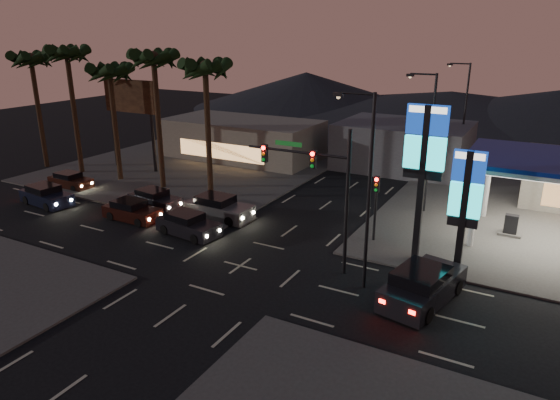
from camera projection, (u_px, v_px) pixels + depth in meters
The scene contains 27 objects.
ground at pixel (240, 266), 28.35m from camera, with size 140.00×140.00×0.00m, color black.
corner_lot_nw at pixel (192, 167), 48.92m from camera, with size 24.00×24.00×0.12m, color #47443F.
pylon_sign_tall at pixel (424, 153), 27.01m from camera, with size 2.20×0.35×9.00m.
pylon_sign_short at pixel (466, 195), 25.60m from camera, with size 1.60×0.35×7.00m.
traffic_signal_mast at pixel (317, 178), 26.63m from camera, with size 6.10×0.39×8.00m.
pedestal_signal at pixel (376, 198), 30.72m from camera, with size 0.32×0.39×4.30m.
streetlight_near at pixel (366, 181), 24.27m from camera, with size 2.14×0.25×10.00m.
streetlight_mid at pixel (428, 136), 35.07m from camera, with size 2.14×0.25×10.00m.
streetlight_far at pixel (463, 110), 46.71m from camera, with size 2.14×0.25×10.00m.
palm_a at pixel (206, 77), 37.35m from camera, with size 4.41×4.41×10.86m.
palm_b at pixel (154, 68), 39.45m from camera, with size 4.41×4.41×11.46m.
palm_c at pixel (110, 79), 42.07m from camera, with size 4.41×4.41×10.26m.
palm_d at pixel (68, 62), 43.95m from camera, with size 4.41×4.41×11.66m.
palm_e at pixel (32, 66), 46.40m from camera, with size 4.41×4.41×11.06m.
billboard at pixel (130, 103), 46.48m from camera, with size 6.00×0.30×8.50m.
building_far_west at pixel (242, 139), 52.38m from camera, with size 16.00×8.00×4.00m, color #726B5B.
building_far_mid at pixel (403, 146), 48.35m from camera, with size 12.00×9.00×4.40m, color #4C4C51.
hill_left at pixel (306, 90), 88.66m from camera, with size 40.00×40.00×6.00m, color black.
hill_right at pixel (560, 108), 70.60m from camera, with size 50.00×50.00×5.00m, color black.
hill_center at pixel (450, 104), 77.60m from camera, with size 60.00×60.00×4.00m, color black.
car_lane_a_front at pixel (188, 225), 32.58m from camera, with size 4.62×2.33×1.46m.
car_lane_a_mid at pixel (132, 211), 35.18m from camera, with size 4.33×1.86×1.40m.
car_lane_a_rear at pixel (46, 196), 38.29m from camera, with size 4.79×2.40×1.51m.
car_lane_b_front at pixel (218, 208), 35.43m from camera, with size 5.11×2.28×1.64m.
car_lane_b_mid at pixel (155, 199), 37.58m from camera, with size 4.48×2.25×1.41m.
car_lane_b_rear at pixel (70, 181), 42.54m from camera, with size 4.03×1.74×1.30m.
suv_station at pixel (423, 286), 24.36m from camera, with size 3.34×5.78×1.82m.
Camera 1 is at (14.32, -21.44, 12.58)m, focal length 32.00 mm.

